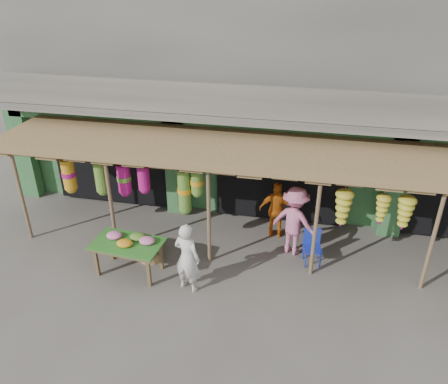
% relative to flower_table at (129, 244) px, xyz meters
% --- Properties ---
extents(ground, '(80.00, 80.00, 0.00)m').
position_rel_flower_table_xyz_m(ground, '(3.25, 1.01, -0.79)').
color(ground, '#514C47').
rests_on(ground, ground).
extents(building, '(16.40, 6.80, 7.00)m').
position_rel_flower_table_xyz_m(building, '(3.25, 5.88, 2.58)').
color(building, gray).
rests_on(building, ground).
extents(awning, '(14.00, 2.70, 2.79)m').
position_rel_flower_table_xyz_m(awning, '(3.10, 1.80, 1.77)').
color(awning, brown).
rests_on(awning, ground).
extents(flower_table, '(1.71, 1.09, 0.98)m').
position_rel_flower_table_xyz_m(flower_table, '(0.00, 0.00, 0.00)').
color(flower_table, brown).
rests_on(flower_table, ground).
extents(blue_chair, '(0.50, 0.50, 0.89)m').
position_rel_flower_table_xyz_m(blue_chair, '(4.23, 1.31, -0.29)').
color(blue_chair, '#192AA4').
rests_on(blue_chair, ground).
extents(basket_left, '(0.57, 0.57, 0.22)m').
position_rel_flower_table_xyz_m(basket_left, '(-0.65, 0.83, -0.68)').
color(basket_left, '#966544').
rests_on(basket_left, ground).
extents(basket_mid, '(0.69, 0.69, 0.23)m').
position_rel_flower_table_xyz_m(basket_mid, '(0.29, 0.58, -0.68)').
color(basket_mid, olive).
rests_on(basket_mid, ground).
extents(basket_right, '(0.65, 0.65, 0.23)m').
position_rel_flower_table_xyz_m(basket_right, '(0.19, 0.98, -0.68)').
color(basket_right, olive).
rests_on(basket_right, ground).
extents(person_front, '(0.71, 0.57, 1.71)m').
position_rel_flower_table_xyz_m(person_front, '(1.52, -0.31, 0.06)').
color(person_front, silver).
rests_on(person_front, ground).
extents(person_vendor, '(0.96, 0.43, 1.61)m').
position_rel_flower_table_xyz_m(person_vendor, '(3.25, 2.29, 0.01)').
color(person_vendor, '#CA6213').
rests_on(person_vendor, ground).
extents(person_shopper, '(1.37, 1.08, 1.85)m').
position_rel_flower_table_xyz_m(person_shopper, '(3.75, 1.62, 0.14)').
color(person_shopper, '#C2668A').
rests_on(person_shopper, ground).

